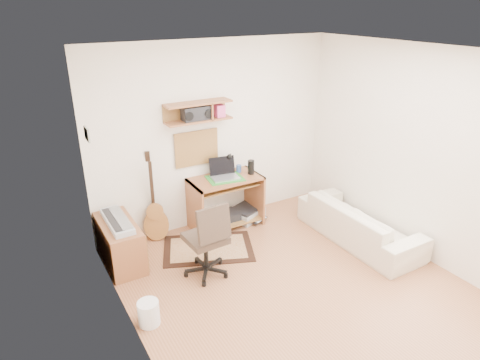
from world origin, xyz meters
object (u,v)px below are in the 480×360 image
desk (226,202)px  printer (247,213)px  sofa (360,217)px  cabinet (120,243)px  task_chair (205,238)px

desk → printer: 0.47m
desk → sofa: desk is taller
cabinet → sofa: 3.16m
task_chair → cabinet: 1.13m
cabinet → sofa: size_ratio=0.50×
cabinet → sofa: sofa is taller
desk → sofa: (1.37, -1.27, -0.02)m
printer → sofa: size_ratio=0.26×
desk → task_chair: task_chair is taller
desk → printer: desk is taller
task_chair → printer: size_ratio=2.08×
desk → cabinet: size_ratio=1.11×
cabinet → printer: size_ratio=1.91×
task_chair → printer: 1.55m
task_chair → printer: task_chair is taller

